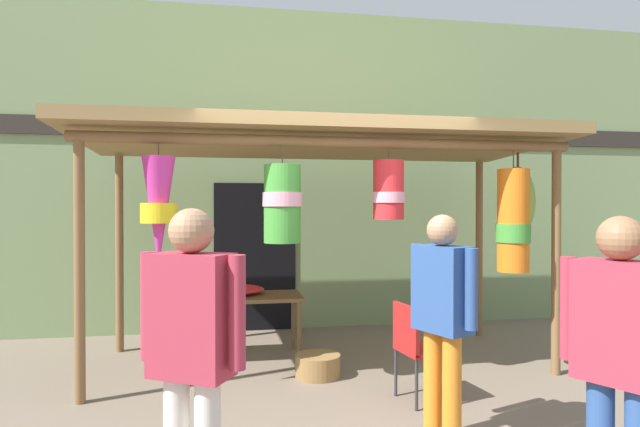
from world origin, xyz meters
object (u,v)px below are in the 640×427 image
at_px(display_table, 236,302).
at_px(vendor_in_orange, 442,309).
at_px(shopper_by_bananas, 192,344).
at_px(wicker_basket_by_table, 318,366).
at_px(flower_heap_on_table, 234,290).
at_px(folding_chair, 416,343).
at_px(customer_foreground, 620,351).

bearing_deg(display_table, vendor_in_orange, -59.25).
height_order(vendor_in_orange, shopper_by_bananas, shopper_by_bananas).
bearing_deg(vendor_in_orange, wicker_basket_by_table, 110.84).
bearing_deg(wicker_basket_by_table, shopper_by_bananas, -113.64).
height_order(flower_heap_on_table, wicker_basket_by_table, flower_heap_on_table).
relative_size(folding_chair, customer_foreground, 0.52).
xyz_separation_m(wicker_basket_by_table, shopper_by_bananas, (-1.04, -2.38, 0.87)).
relative_size(flower_heap_on_table, wicker_basket_by_table, 1.55).
height_order(wicker_basket_by_table, customer_foreground, customer_foreground).
bearing_deg(shopper_by_bananas, folding_chair, 41.79).
bearing_deg(vendor_in_orange, folding_chair, 82.12).
height_order(flower_heap_on_table, folding_chair, folding_chair).
bearing_deg(flower_heap_on_table, folding_chair, -46.09).
distance_m(wicker_basket_by_table, shopper_by_bananas, 2.74).
relative_size(customer_foreground, shopper_by_bananas, 0.98).
relative_size(folding_chair, shopper_by_bananas, 0.51).
distance_m(flower_heap_on_table, wicker_basket_by_table, 1.30).
relative_size(flower_heap_on_table, shopper_by_bananas, 0.42).
height_order(display_table, shopper_by_bananas, shopper_by_bananas).
height_order(folding_chair, shopper_by_bananas, shopper_by_bananas).
distance_m(wicker_basket_by_table, customer_foreground, 3.09).
height_order(display_table, vendor_in_orange, vendor_in_orange).
bearing_deg(vendor_in_orange, customer_foreground, -70.03).
xyz_separation_m(folding_chair, vendor_in_orange, (-0.11, -0.81, 0.45)).
relative_size(display_table, shopper_by_bananas, 0.86).
distance_m(flower_heap_on_table, shopper_by_bananas, 3.19).
distance_m(display_table, customer_foreground, 3.98).
bearing_deg(shopper_by_bananas, vendor_in_orange, 24.94).
bearing_deg(folding_chair, customer_foreground, -81.00).
xyz_separation_m(display_table, vendor_in_orange, (1.40, -2.35, 0.33)).
relative_size(wicker_basket_by_table, customer_foreground, 0.28).
relative_size(folding_chair, vendor_in_orange, 0.52).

